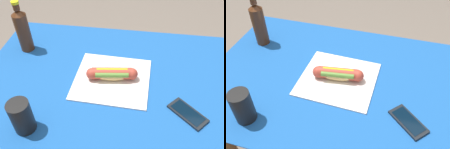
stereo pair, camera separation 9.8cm
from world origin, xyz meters
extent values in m
cylinder|color=brown|center=(-0.47, -0.28, 0.35)|extent=(0.07, 0.07, 0.69)
cylinder|color=brown|center=(0.47, -0.28, 0.35)|extent=(0.07, 0.07, 0.69)
cube|color=brown|center=(0.00, 0.00, 0.71)|extent=(1.10, 0.71, 0.03)
cube|color=#19519E|center=(0.00, 0.00, 0.73)|extent=(1.16, 0.77, 0.00)
cube|color=silver|center=(0.02, 0.00, 0.73)|extent=(0.32, 0.30, 0.01)
ellipsoid|color=#DBB26B|center=(0.02, 0.00, 0.76)|extent=(0.16, 0.08, 0.05)
cylinder|color=#A83D2D|center=(0.02, 0.00, 0.76)|extent=(0.17, 0.07, 0.05)
sphere|color=#A83D2D|center=(0.10, 0.01, 0.76)|extent=(0.05, 0.05, 0.05)
sphere|color=#A83D2D|center=(-0.06, -0.01, 0.76)|extent=(0.05, 0.05, 0.05)
cube|color=yellow|center=(0.02, 0.00, 0.78)|extent=(0.12, 0.02, 0.00)
cylinder|color=#568433|center=(0.02, 0.02, 0.77)|extent=(0.13, 0.04, 0.02)
cube|color=black|center=(-0.28, 0.14, 0.73)|extent=(0.15, 0.14, 0.01)
cube|color=black|center=(-0.28, 0.14, 0.74)|extent=(0.12, 0.12, 0.00)
cylinder|color=#4C2814|center=(0.45, -0.15, 0.82)|extent=(0.06, 0.06, 0.18)
cone|color=#4C2814|center=(0.45, -0.15, 0.92)|extent=(0.06, 0.06, 0.02)
cylinder|color=#4C2814|center=(0.45, -0.15, 0.95)|extent=(0.03, 0.03, 0.03)
cylinder|color=black|center=(0.28, 0.28, 0.79)|extent=(0.07, 0.07, 0.12)
camera|label=1|loc=(-0.08, 0.71, 1.43)|focal=38.36mm
camera|label=2|loc=(-0.18, 0.69, 1.43)|focal=38.36mm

